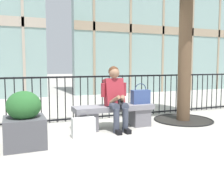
% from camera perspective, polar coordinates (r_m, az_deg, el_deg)
% --- Properties ---
extents(ground_plane, '(60.00, 60.00, 0.00)m').
position_cam_1_polar(ground_plane, '(5.03, 0.43, -8.64)').
color(ground_plane, '#B2ADA3').
extents(stone_bench, '(1.60, 0.44, 0.45)m').
position_cam_1_polar(stone_bench, '(4.97, 0.44, -5.60)').
color(stone_bench, slate).
rests_on(stone_bench, ground).
extents(seated_person_with_phone, '(0.52, 0.66, 1.21)m').
position_cam_1_polar(seated_person_with_phone, '(4.79, 0.82, -1.44)').
color(seated_person_with_phone, '#383D4C').
rests_on(seated_person_with_phone, ground).
extents(handbag_on_bench, '(0.38, 0.16, 0.42)m').
position_cam_1_polar(handbag_on_bench, '(5.16, 6.45, -1.55)').
color(handbag_on_bench, '#33477F').
rests_on(handbag_on_bench, stone_bench).
extents(shopping_bag, '(0.40, 0.14, 0.45)m').
position_cam_1_polar(shopping_bag, '(4.39, -6.46, -8.42)').
color(shopping_bag, white).
rests_on(shopping_bag, ground).
extents(plaza_railing, '(9.07, 0.04, 0.99)m').
position_cam_1_polar(plaza_railing, '(5.77, -3.02, -1.71)').
color(plaza_railing, black).
rests_on(plaza_railing, ground).
extents(planter, '(0.60, 0.60, 0.85)m').
position_cam_1_polar(planter, '(4.04, -19.21, -6.79)').
color(planter, '#4C4C51').
rests_on(planter, ground).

